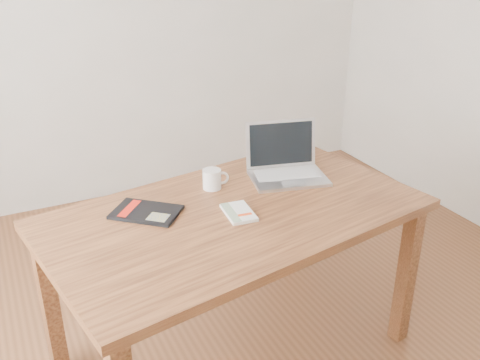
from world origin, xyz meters
name	(u,v)px	position (x,y,z in m)	size (l,w,h in m)	color
room	(223,69)	(-0.07, 0.00, 1.36)	(4.04, 4.04, 2.70)	brown
desk	(236,229)	(0.02, 0.08, 0.66)	(1.65, 1.12, 0.75)	brown
white_guidebook	(239,213)	(0.01, 0.05, 0.76)	(0.12, 0.18, 0.02)	silver
black_guidebook	(146,212)	(-0.32, 0.22, 0.76)	(0.31, 0.31, 0.01)	black
laptop	(286,165)	(0.38, 0.29, 0.80)	(0.39, 0.34, 0.24)	silver
coffee_mug	(213,179)	(0.02, 0.32, 0.80)	(0.12, 0.08, 0.09)	white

